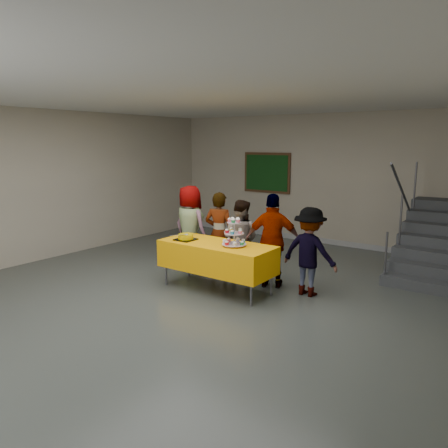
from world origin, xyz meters
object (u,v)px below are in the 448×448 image
object	(u,v)px
schoolchild_b	(219,233)
noticeboard	(267,173)
cupcake_stand	(234,235)
staircase	(442,245)
bear_cake	(186,236)
schoolchild_c	(240,239)
bake_table	(217,256)
schoolchild_a	(190,227)
schoolchild_d	(273,241)
schoolchild_e	(310,252)

from	to	relation	value
schoolchild_b	noticeboard	world-z (taller)	noticeboard
cupcake_stand	staircase	size ratio (longest dim) A/B	0.19
schoolchild_b	noticeboard	xyz separation A→B (m)	(-0.99, 3.35, 0.86)
bear_cake	schoolchild_c	distance (m)	1.03
schoolchild_c	noticeboard	size ratio (longest dim) A/B	1.06
bake_table	bear_cake	xyz separation A→B (m)	(-0.55, -0.11, 0.27)
cupcake_stand	staircase	distance (m)	4.07
bake_table	schoolchild_a	world-z (taller)	schoolchild_a
schoolchild_d	noticeboard	size ratio (longest dim) A/B	1.19
cupcake_stand	bear_cake	distance (m)	0.90
bear_cake	noticeboard	world-z (taller)	noticeboard
schoolchild_c	schoolchild_d	size ratio (longest dim) A/B	0.89
schoolchild_d	cupcake_stand	bearing A→B (deg)	41.10
cupcake_stand	schoolchild_e	bearing A→B (deg)	33.91
bake_table	schoolchild_c	xyz separation A→B (m)	(-0.08, 0.80, 0.13)
schoolchild_a	schoolchild_b	distance (m)	0.69
staircase	schoolchild_d	bearing A→B (deg)	-128.33
cupcake_stand	schoolchild_d	bearing A→B (deg)	64.01
schoolchild_b	schoolchild_d	xyz separation A→B (m)	(1.16, -0.10, 0.03)
schoolchild_d	bear_cake	bearing A→B (deg)	9.65
schoolchild_e	staircase	bearing A→B (deg)	-116.08
cupcake_stand	schoolchild_c	xyz separation A→B (m)	(-0.42, 0.79, -0.26)
bake_table	staircase	distance (m)	4.26
schoolchild_d	staircase	bearing A→B (deg)	-151.24
schoolchild_a	staircase	bearing A→B (deg)	-141.31
schoolchild_a	noticeboard	world-z (taller)	noticeboard
schoolchild_d	noticeboard	distance (m)	4.15
cupcake_stand	schoolchild_c	bearing A→B (deg)	117.67
staircase	noticeboard	xyz separation A→B (m)	(-4.22, 0.84, 1.11)
schoolchild_d	schoolchild_e	bearing A→B (deg)	156.73
cupcake_stand	bear_cake	world-z (taller)	cupcake_stand
cupcake_stand	schoolchild_d	xyz separation A→B (m)	(0.32, 0.65, -0.18)
bear_cake	schoolchild_b	size ratio (longest dim) A/B	0.24
schoolchild_b	schoolchild_e	distance (m)	1.81
schoolchild_b	staircase	size ratio (longest dim) A/B	0.62
bear_cake	schoolchild_a	distance (m)	1.10
schoolchild_e	noticeboard	bearing A→B (deg)	-48.57
schoolchild_a	schoolchild_d	xyz separation A→B (m)	(1.86, -0.11, -0.01)
cupcake_stand	staircase	xyz separation A→B (m)	(2.39, 3.27, -0.46)
schoolchild_e	bear_cake	bearing A→B (deg)	24.85
bake_table	schoolchild_d	xyz separation A→B (m)	(0.65, 0.66, 0.22)
schoolchild_a	schoolchild_b	world-z (taller)	schoolchild_a
bear_cake	schoolchild_b	bearing A→B (deg)	87.33
schoolchild_d	schoolchild_b	bearing A→B (deg)	-28.01
bake_table	noticeboard	world-z (taller)	noticeboard
bake_table	cupcake_stand	distance (m)	0.52
schoolchild_a	staircase	distance (m)	4.66
cupcake_stand	schoolchild_b	bearing A→B (deg)	138.18
schoolchild_a	schoolchild_d	bearing A→B (deg)	-177.35
schoolchild_d	noticeboard	xyz separation A→B (m)	(-2.15, 3.45, 0.83)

